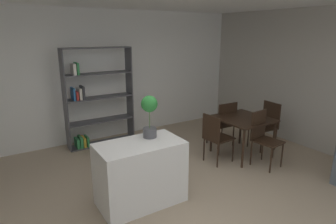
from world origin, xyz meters
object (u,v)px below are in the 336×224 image
Objects in this scene: potted_plant_on_island at (149,112)px; dining_chair_window_side at (267,122)px; kitchen_island at (140,173)px; dining_table at (243,122)px; open_bookshelf at (94,100)px; dining_chair_island_side at (215,135)px; dining_chair_near at (263,134)px; dining_chair_far at (224,121)px.

potted_plant_on_island is 0.63× the size of dining_chair_window_side.
kitchen_island reaches higher than dining_table.
dining_table is at bearing -41.89° from open_bookshelf.
dining_chair_island_side is (-0.68, -0.01, -0.13)m from dining_table.
dining_chair_island_side is at bearing -179.35° from dining_table.
potted_plant_on_island is 2.26m from dining_chair_near.
potted_plant_on_island is at bearing 97.10° from dining_chair_island_side.
potted_plant_on_island is 0.30× the size of open_bookshelf.
dining_chair_window_side is (0.68, -0.01, -0.11)m from dining_table.
dining_chair_island_side is at bearing 14.03° from kitchen_island.
potted_plant_on_island is at bearing 168.33° from dining_chair_near.
dining_chair_window_side is at bearing 6.02° from potted_plant_on_island.
open_bookshelf is 2.13× the size of dining_chair_window_side.
open_bookshelf is 2.15× the size of dining_chair_far.
dining_chair_far is at bearing 20.59° from potted_plant_on_island.
open_bookshelf is 3.53m from dining_chair_window_side.
dining_chair_near is (2.19, -2.48, -0.39)m from open_bookshelf.
dining_chair_window_side is at bearing 147.23° from dining_chair_far.
open_bookshelf is at bearing 124.90° from dining_chair_near.
dining_table is (2.21, -1.98, -0.30)m from open_bookshelf.
open_bookshelf is 2.06× the size of dining_chair_near.
dining_chair_far is 0.84m from dining_chair_island_side.
dining_chair_island_side is (-0.67, -0.51, -0.02)m from dining_chair_far.
dining_chair_near reaches higher than dining_chair_island_side.
dining_table is 1.02× the size of dining_chair_window_side.
potted_plant_on_island reaches higher than dining_chair_island_side.
kitchen_island is 1.23× the size of dining_chair_far.
potted_plant_on_island is 2.94m from dining_chair_window_side.
kitchen_island is at bearing -94.15° from open_bookshelf.
dining_chair_near is (-0.70, -0.49, 0.02)m from dining_chair_window_side.
open_bookshelf is at bearing -119.88° from dining_chair_window_side.
open_bookshelf is at bearing 138.11° from dining_table.
open_bookshelf reaches higher than potted_plant_on_island.
dining_chair_far reaches higher than dining_chair_island_side.
potted_plant_on_island is at bearing -88.83° from open_bookshelf.
dining_chair_island_side reaches higher than kitchen_island.
open_bookshelf is (-0.05, 2.29, -0.28)m from potted_plant_on_island.
open_bookshelf reaches higher than dining_table.
dining_table is at bearing 94.33° from dining_chair_far.
dining_chair_island_side is (1.48, 0.30, -0.71)m from potted_plant_on_island.
dining_chair_near is at bearing -91.41° from dining_table.
kitchen_island is 1.27× the size of dining_chair_island_side.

